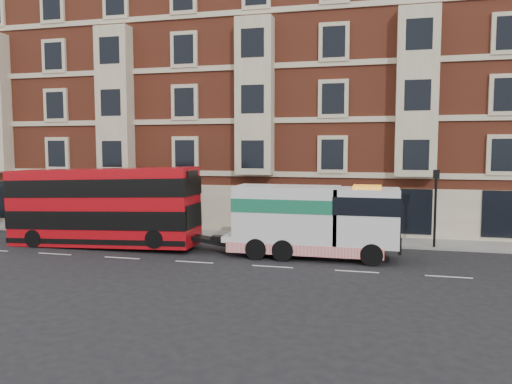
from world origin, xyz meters
TOP-DOWN VIEW (x-y plane):
  - ground at (0.00, 0.00)m, footprint 120.00×120.00m
  - sidewalk at (0.00, 7.50)m, footprint 90.00×3.00m
  - victorian_terrace at (0.50, 15.00)m, footprint 45.00×12.00m
  - lamp_post_west at (-6.00, 6.20)m, footprint 0.35×0.15m
  - lamp_post_east at (12.00, 6.20)m, footprint 0.35×0.15m
  - double_decker_bus at (-6.54, 2.46)m, footprint 11.17×2.56m
  - tow_truck at (5.52, 2.46)m, footprint 8.95×2.64m
  - pedestrian at (-11.28, 7.69)m, footprint 0.69×0.57m

SIDE VIEW (x-z plane):
  - ground at x=0.00m, z-range 0.00..0.00m
  - sidewalk at x=0.00m, z-range 0.00..0.15m
  - pedestrian at x=-11.28m, z-range 0.15..1.76m
  - tow_truck at x=5.52m, z-range 0.11..3.84m
  - double_decker_bus at x=-6.54m, z-range 0.13..4.66m
  - lamp_post_west at x=-6.00m, z-range 0.50..4.85m
  - lamp_post_east at x=12.00m, z-range 0.50..4.85m
  - victorian_terrace at x=0.50m, z-range -0.13..20.27m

